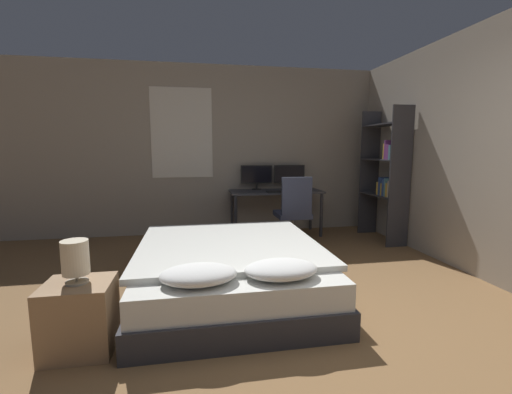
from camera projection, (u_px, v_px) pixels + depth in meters
The scene contains 13 objects.
ground_plane at pixel (346, 368), 2.17m from camera, with size 20.00×20.00×0.00m, color brown.
wall_back at pixel (249, 151), 5.66m from camera, with size 12.00×0.08×2.70m.
wall_side_right at pixel (468, 152), 3.81m from camera, with size 0.06×12.00×2.70m.
bed at pixel (230, 270), 3.24m from camera, with size 1.69×2.02×0.56m.
nightstand at pixel (80, 317), 2.33m from camera, with size 0.44×0.39×0.49m.
bedside_lamp at pixel (75, 258), 2.27m from camera, with size 0.17×0.17×0.29m.
desk at pixel (276, 196), 5.47m from camera, with size 1.46×0.60×0.72m.
monitor_left at pixel (257, 176), 5.57m from camera, with size 0.52×0.16×0.40m.
monitor_right at pixel (289, 175), 5.66m from camera, with size 0.52×0.16×0.40m.
keyboard at pixel (279, 192), 5.26m from camera, with size 0.38×0.13×0.02m.
computer_mouse at pixel (296, 191), 5.31m from camera, with size 0.07×0.05×0.04m.
office_chair at pixel (293, 219), 4.77m from camera, with size 0.52×0.52×1.01m.
bookshelf at pixel (387, 171), 5.04m from camera, with size 0.32×0.88×1.97m.
Camera 1 is at (-0.92, -1.86, 1.38)m, focal length 24.00 mm.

